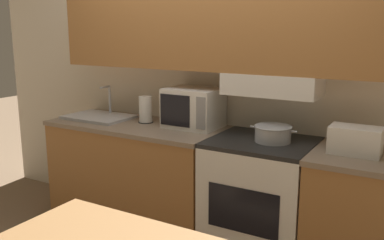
{
  "coord_description": "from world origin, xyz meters",
  "views": [
    {
      "loc": [
        1.55,
        -3.15,
        1.73
      ],
      "look_at": [
        0.05,
        -0.58,
        1.09
      ],
      "focal_mm": 40.0,
      "sensor_mm": 36.0,
      "label": 1
    }
  ],
  "objects_px": {
    "stove_range": "(260,201)",
    "sink_basin": "(99,116)",
    "paper_towel_roll": "(146,110)",
    "cooking_pot": "(273,133)",
    "toaster": "(355,140)",
    "microwave": "(193,108)"
  },
  "relations": [
    {
      "from": "stove_range",
      "to": "sink_basin",
      "type": "relative_size",
      "value": 1.62
    },
    {
      "from": "paper_towel_roll",
      "to": "stove_range",
      "type": "bearing_deg",
      "value": -3.55
    },
    {
      "from": "paper_towel_roll",
      "to": "cooking_pot",
      "type": "bearing_deg",
      "value": -3.02
    },
    {
      "from": "toaster",
      "to": "sink_basin",
      "type": "xyz_separation_m",
      "value": [
        -2.18,
        0.01,
        -0.07
      ]
    },
    {
      "from": "stove_range",
      "to": "paper_towel_roll",
      "type": "relative_size",
      "value": 4.15
    },
    {
      "from": "stove_range",
      "to": "microwave",
      "type": "relative_size",
      "value": 2.18
    },
    {
      "from": "stove_range",
      "to": "toaster",
      "type": "relative_size",
      "value": 2.84
    },
    {
      "from": "toaster",
      "to": "stove_range",
      "type": "bearing_deg",
      "value": 178.54
    },
    {
      "from": "toaster",
      "to": "sink_basin",
      "type": "distance_m",
      "value": 2.18
    },
    {
      "from": "stove_range",
      "to": "toaster",
      "type": "bearing_deg",
      "value": -1.46
    },
    {
      "from": "stove_range",
      "to": "toaster",
      "type": "distance_m",
      "value": 0.84
    },
    {
      "from": "microwave",
      "to": "paper_towel_roll",
      "type": "height_order",
      "value": "microwave"
    },
    {
      "from": "cooking_pot",
      "to": "toaster",
      "type": "distance_m",
      "value": 0.56
    },
    {
      "from": "stove_range",
      "to": "toaster",
      "type": "height_order",
      "value": "toaster"
    },
    {
      "from": "cooking_pot",
      "to": "toaster",
      "type": "relative_size",
      "value": 1.05
    },
    {
      "from": "microwave",
      "to": "toaster",
      "type": "distance_m",
      "value": 1.29
    },
    {
      "from": "sink_basin",
      "to": "paper_towel_roll",
      "type": "xyz_separation_m",
      "value": [
        0.47,
        0.07,
        0.09
      ]
    },
    {
      "from": "cooking_pot",
      "to": "sink_basin",
      "type": "height_order",
      "value": "sink_basin"
    },
    {
      "from": "cooking_pot",
      "to": "paper_towel_roll",
      "type": "relative_size",
      "value": 1.53
    },
    {
      "from": "microwave",
      "to": "sink_basin",
      "type": "relative_size",
      "value": 0.75
    },
    {
      "from": "stove_range",
      "to": "cooking_pot",
      "type": "bearing_deg",
      "value": 4.6
    },
    {
      "from": "cooking_pot",
      "to": "microwave",
      "type": "height_order",
      "value": "microwave"
    }
  ]
}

